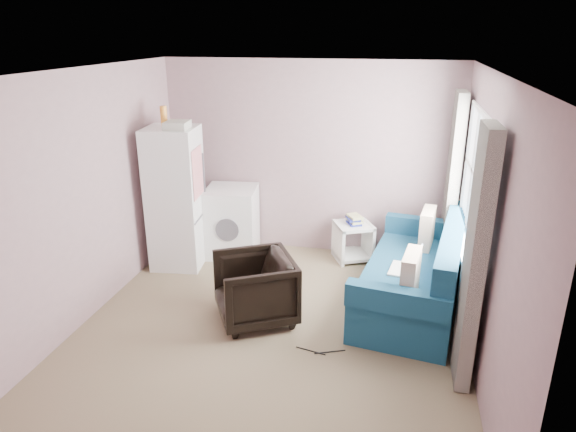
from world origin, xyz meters
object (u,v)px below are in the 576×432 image
(fridge, at_px, (176,198))
(sofa, at_px, (418,277))
(side_table, at_px, (353,239))
(washing_machine, at_px, (232,220))
(armchair, at_px, (255,286))

(fridge, xyz_separation_m, sofa, (2.94, -0.46, -0.55))
(side_table, bearing_deg, fridge, -164.13)
(fridge, xyz_separation_m, side_table, (2.15, 0.61, -0.61))
(fridge, bearing_deg, washing_machine, 33.03)
(armchair, relative_size, fridge, 0.38)
(fridge, bearing_deg, sofa, -15.35)
(armchair, height_order, sofa, sofa)
(washing_machine, height_order, side_table, washing_machine)
(armchair, xyz_separation_m, sofa, (1.63, 0.63, -0.04))
(sofa, bearing_deg, side_table, 135.33)
(fridge, bearing_deg, armchair, -46.36)
(washing_machine, bearing_deg, fridge, -147.42)
(armchair, distance_m, side_table, 1.90)
(fridge, relative_size, side_table, 3.29)
(side_table, bearing_deg, armchair, -116.29)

